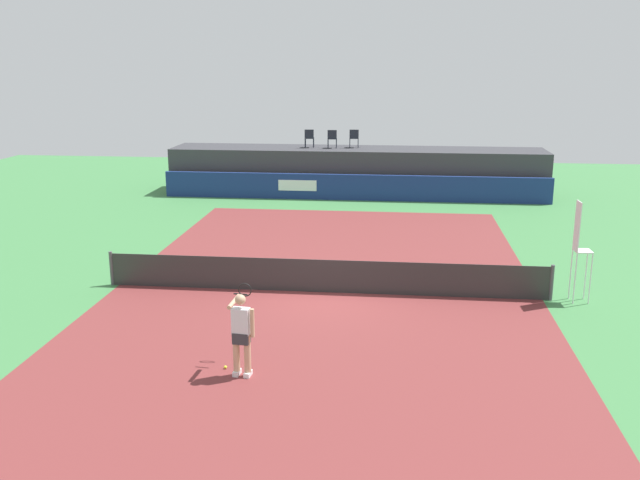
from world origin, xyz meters
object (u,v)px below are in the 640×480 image
at_px(spectator_chair_far_left, 309,137).
at_px(tennis_player, 242,332).
at_px(spectator_chair_left, 332,138).
at_px(net_post_near, 111,268).
at_px(umpire_chair, 579,245).
at_px(net_post_far, 552,283).
at_px(spectator_chair_center, 354,138).
at_px(tennis_ball, 225,367).

bearing_deg(spectator_chair_far_left, tennis_player, -86.71).
bearing_deg(spectator_chair_left, net_post_near, -108.22).
bearing_deg(umpire_chair, spectator_chair_left, 117.83).
bearing_deg(tennis_player, net_post_near, 132.63).
relative_size(umpire_chair, tennis_player, 1.56).
height_order(spectator_chair_left, net_post_far, spectator_chair_left).
height_order(spectator_chair_far_left, spectator_chair_left, same).
height_order(umpire_chair, net_post_near, umpire_chair).
bearing_deg(umpire_chair, tennis_player, -145.34).
bearing_deg(net_post_far, umpire_chair, -0.57).
distance_m(spectator_chair_center, umpire_chair, 17.06).
bearing_deg(spectator_chair_far_left, net_post_near, -104.19).
relative_size(spectator_chair_center, net_post_near, 0.89).
bearing_deg(spectator_chair_left, spectator_chair_far_left, 173.95).
bearing_deg(umpire_chair, net_post_near, 179.97).
bearing_deg(spectator_chair_far_left, umpire_chair, -59.14).
bearing_deg(tennis_player, net_post_far, 36.93).
bearing_deg(spectator_chair_left, tennis_ball, -91.01).
xyz_separation_m(net_post_far, tennis_player, (-7.33, -5.51, 0.46)).
xyz_separation_m(spectator_chair_center, net_post_far, (6.36, -15.52, -2.19)).
distance_m(spectator_chair_center, tennis_ball, 21.00).
height_order(net_post_near, tennis_ball, net_post_near).
bearing_deg(net_post_near, spectator_chair_far_left, 75.81).
distance_m(spectator_chair_left, tennis_player, 20.78).
distance_m(umpire_chair, tennis_ball, 10.02).
bearing_deg(spectator_chair_far_left, tennis_ball, -87.86).
xyz_separation_m(umpire_chair, tennis_ball, (-8.39, -5.26, -1.55)).
distance_m(spectator_chair_left, spectator_chair_center, 1.09).
height_order(umpire_chair, net_post_far, umpire_chair).
relative_size(spectator_chair_left, net_post_near, 0.89).
bearing_deg(spectator_chair_left, spectator_chair_center, 17.27).
height_order(net_post_near, tennis_player, tennis_player).
bearing_deg(net_post_near, spectator_chair_left, 71.78).
relative_size(net_post_near, net_post_far, 1.00).
distance_m(spectator_chair_far_left, tennis_player, 20.93).
distance_m(spectator_chair_center, net_post_far, 16.92).
height_order(spectator_chair_far_left, umpire_chair, spectator_chair_far_left).
relative_size(spectator_chair_center, umpire_chair, 0.32).
relative_size(net_post_far, tennis_ball, 14.71).
distance_m(net_post_far, tennis_ball, 9.39).
xyz_separation_m(spectator_chair_far_left, net_post_near, (-3.87, -15.32, -2.19)).
bearing_deg(net_post_near, tennis_player, -47.37).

